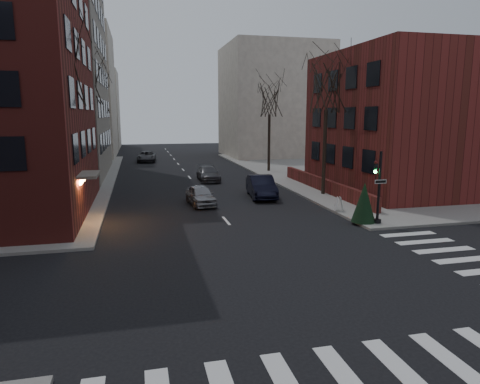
% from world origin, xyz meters
% --- Properties ---
extents(ground, '(160.00, 160.00, 0.00)m').
position_xyz_m(ground, '(0.00, 0.00, 0.00)').
color(ground, black).
rests_on(ground, ground).
extents(sidewalk_far_right, '(44.00, 44.00, 0.15)m').
position_xyz_m(sidewalk_far_right, '(29.00, 30.00, 0.07)').
color(sidewalk_far_right, gray).
rests_on(sidewalk_far_right, ground).
extents(building_right_brick, '(12.00, 14.00, 11.00)m').
position_xyz_m(building_right_brick, '(16.50, 19.00, 5.50)').
color(building_right_brick, maroon).
rests_on(building_right_brick, ground).
extents(low_wall_right, '(0.35, 16.00, 1.00)m').
position_xyz_m(low_wall_right, '(9.30, 19.00, 0.65)').
color(low_wall_right, maroon).
rests_on(low_wall_right, sidewalk_far_right).
extents(building_distant_la, '(14.00, 16.00, 18.00)m').
position_xyz_m(building_distant_la, '(-15.00, 55.00, 9.00)').
color(building_distant_la, beige).
rests_on(building_distant_la, ground).
extents(building_distant_ra, '(14.00, 14.00, 16.00)m').
position_xyz_m(building_distant_ra, '(15.00, 50.00, 8.00)').
color(building_distant_ra, beige).
rests_on(building_distant_ra, ground).
extents(building_distant_lb, '(10.00, 12.00, 14.00)m').
position_xyz_m(building_distant_lb, '(-13.00, 72.00, 7.00)').
color(building_distant_lb, beige).
rests_on(building_distant_lb, ground).
extents(traffic_signal, '(0.76, 0.44, 4.00)m').
position_xyz_m(traffic_signal, '(7.94, 8.99, 1.91)').
color(traffic_signal, black).
rests_on(traffic_signal, sidewalk_far_right).
extents(tree_left_a, '(4.18, 4.18, 10.26)m').
position_xyz_m(tree_left_a, '(-8.80, 14.00, 8.47)').
color(tree_left_a, '#2D231C').
rests_on(tree_left_a, sidewalk_far_left).
extents(tree_left_b, '(4.40, 4.40, 10.80)m').
position_xyz_m(tree_left_b, '(-8.80, 26.00, 8.91)').
color(tree_left_b, '#2D231C').
rests_on(tree_left_b, sidewalk_far_left).
extents(tree_left_c, '(3.96, 3.96, 9.72)m').
position_xyz_m(tree_left_c, '(-8.80, 40.00, 8.03)').
color(tree_left_c, '#2D231C').
rests_on(tree_left_c, sidewalk_far_left).
extents(tree_right_a, '(3.96, 3.96, 9.72)m').
position_xyz_m(tree_right_a, '(8.80, 18.00, 8.03)').
color(tree_right_a, '#2D231C').
rests_on(tree_right_a, sidewalk_far_right).
extents(tree_right_b, '(3.74, 3.74, 9.18)m').
position_xyz_m(tree_right_b, '(8.80, 32.00, 7.59)').
color(tree_right_b, '#2D231C').
rests_on(tree_right_b, sidewalk_far_right).
extents(streetlamp_near, '(0.36, 0.36, 6.28)m').
position_xyz_m(streetlamp_near, '(-8.20, 22.00, 4.24)').
color(streetlamp_near, black).
rests_on(streetlamp_near, sidewalk_far_left).
extents(streetlamp_far, '(0.36, 0.36, 6.28)m').
position_xyz_m(streetlamp_far, '(-8.20, 42.00, 4.24)').
color(streetlamp_far, black).
rests_on(streetlamp_far, sidewalk_far_left).
extents(parked_sedan, '(2.28, 5.11, 1.63)m').
position_xyz_m(parked_sedan, '(4.00, 18.43, 0.81)').
color(parked_sedan, black).
rests_on(parked_sedan, ground).
extents(car_lane_silver, '(1.91, 4.03, 1.33)m').
position_xyz_m(car_lane_silver, '(-0.80, 16.81, 0.66)').
color(car_lane_silver, gray).
rests_on(car_lane_silver, ground).
extents(car_lane_gray, '(1.94, 4.61, 1.33)m').
position_xyz_m(car_lane_gray, '(1.46, 27.39, 0.66)').
color(car_lane_gray, '#3D3C41').
rests_on(car_lane_gray, ground).
extents(car_lane_far, '(2.63, 5.09, 1.37)m').
position_xyz_m(car_lane_far, '(-3.78, 45.39, 0.69)').
color(car_lane_far, '#38383C').
rests_on(car_lane_far, ground).
extents(sandwich_board, '(0.52, 0.64, 0.89)m').
position_xyz_m(sandwich_board, '(7.30, 12.32, 0.60)').
color(sandwich_board, silver).
rests_on(sandwich_board, sidewalk_far_right).
extents(evergreen_shrub, '(1.44, 1.44, 2.23)m').
position_xyz_m(evergreen_shrub, '(7.35, 9.39, 1.27)').
color(evergreen_shrub, black).
rests_on(evergreen_shrub, sidewalk_far_right).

